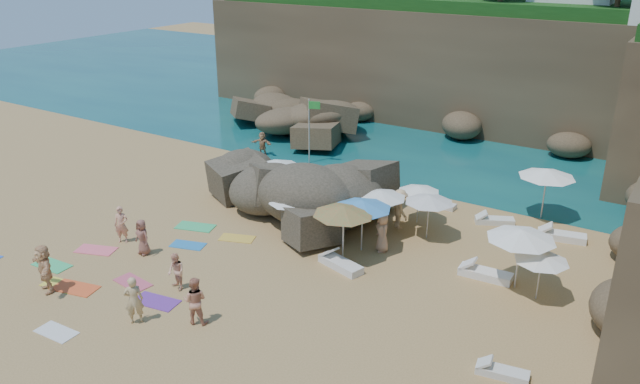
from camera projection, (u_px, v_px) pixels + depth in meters
The scene contains 43 objects.
ground at pixel (244, 247), 27.15m from camera, with size 120.00×120.00×0.00m, color tan.
seawater at pixel (479, 106), 50.56m from camera, with size 120.00×120.00×0.00m, color #0C4751.
cliff_back at pixel (488, 69), 44.17m from camera, with size 44.00×8.00×8.00m, color brown.
rock_promontory at pixel (266, 126), 45.16m from camera, with size 12.00×7.00×2.00m, color brown, non-canonical shape.
marina_masts at pixel (310, 51), 57.74m from camera, with size 3.10×0.10×6.00m.
rock_outcrop at pixel (284, 214), 30.45m from camera, with size 8.18×6.14×3.27m, color brown, non-canonical shape.
flag_pole at pixel (311, 123), 36.56m from camera, with size 0.75×0.27×3.90m.
parasol_0 at pixel (278, 163), 31.38m from camera, with size 2.29×2.29×2.17m.
parasol_1 at pixel (381, 194), 27.62m from camera, with size 2.26×2.26×2.14m.
parasol_2 at pixel (547, 173), 29.19m from camera, with size 2.64×2.64×2.50m.
parasol_3 at pixel (522, 234), 23.13m from camera, with size 2.59×2.59×2.45m.
parasol_4 at pixel (542, 258), 22.57m from camera, with size 1.98×1.98×1.87m.
parasol_5 at pixel (419, 189), 28.91m from camera, with size 1.97×1.97×1.86m.
parasol_6 at pixel (344, 210), 25.32m from camera, with size 2.55×2.55×2.41m.
parasol_8 at pixel (429, 199), 27.32m from camera, with size 2.16×2.16×2.04m.
parasol_9 at pixel (291, 199), 27.60m from camera, with size 2.04×2.04×1.93m.
parasol_10 at pixel (363, 204), 26.07m from camera, with size 2.47×2.47×2.34m.
lounger_0 at pixel (495, 221), 29.37m from camera, with size 1.78×0.59×0.28m, color silver.
lounger_1 at pixel (440, 204), 31.22m from camera, with size 1.64×0.55×0.26m, color silver.
lounger_2 at pixel (562, 236), 27.76m from camera, with size 2.06×0.69×0.32m, color white.
lounger_3 at pixel (485, 274), 24.59m from camera, with size 2.06×0.69×0.32m, color white.
lounger_4 at pixel (341, 264), 25.34m from camera, with size 2.03×0.68×0.32m, color silver.
lounger_5 at pixel (502, 373), 19.01m from camera, with size 1.58×0.53×0.25m, color silver.
towel_1 at pixel (96, 250), 26.84m from camera, with size 1.69×0.84×0.03m, color #FB6174.
towel_2 at pixel (75, 288), 23.88m from camera, with size 1.76×0.88×0.03m, color #E95424.
towel_3 at pixel (52, 265), 25.57m from camera, with size 1.62×0.81×0.03m, color #36BE6D.
towel_4 at pixel (61, 285), 24.09m from camera, with size 1.51×0.76×0.03m, color yellow.
towel_5 at pixel (56, 332), 21.18m from camera, with size 1.49×0.74×0.03m, color silver.
towel_6 at pixel (156, 301), 22.98m from camera, with size 1.71×0.86×0.03m, color #672E96.
towel_8 at pixel (188, 245), 27.28m from camera, with size 1.50×0.75×0.03m, color #2378BE.
towel_9 at pixel (133, 283), 24.27m from camera, with size 1.58×0.79×0.03m, color #CA4E64.
towel_11 at pixel (195, 227), 29.04m from camera, with size 1.78×0.89×0.03m, color #35BB6C.
towel_12 at pixel (237, 238), 27.91m from camera, with size 1.55×0.78×0.03m, color gold.
person_stand_0 at pixel (121, 225), 27.29m from camera, with size 0.61×0.40×1.68m, color tan.
person_stand_1 at pixel (195, 301), 21.42m from camera, with size 0.85×0.66×1.75m, color tan.
person_stand_2 at pixel (400, 209), 28.63m from camera, with size 1.22×0.50×1.89m, color tan.
person_stand_3 at pixel (304, 218), 27.82m from camera, with size 1.05×0.44×1.79m, color #916C48.
person_stand_4 at pixel (383, 232), 26.51m from camera, with size 0.85×0.46×1.74m, color tan.
person_stand_5 at pixel (262, 144), 38.64m from camera, with size 1.38×0.40×1.49m, color #A87C54.
person_stand_6 at pixel (134, 300), 21.44m from camera, with size 0.65×0.43×1.78m, color tan.
person_lie_2 at pixel (144, 250), 26.44m from camera, with size 0.76×1.55×0.41m, color brown.
person_lie_3 at pixel (48, 285), 23.62m from camera, with size 1.75×1.89×0.50m, color #DFA975.
person_lie_5 at pixel (177, 283), 23.71m from camera, with size 0.72×1.47×0.56m, color #E8A884.
Camera 1 is at (15.94, -18.65, 12.31)m, focal length 35.00 mm.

